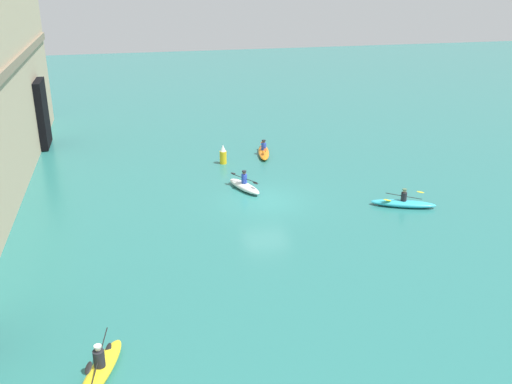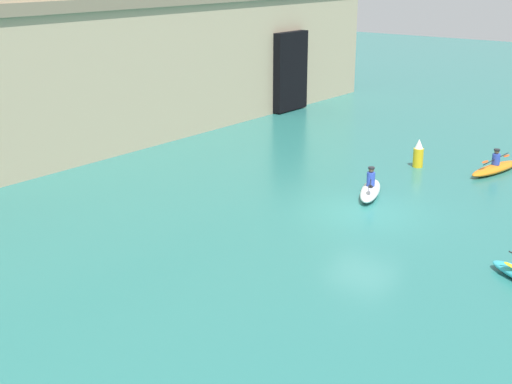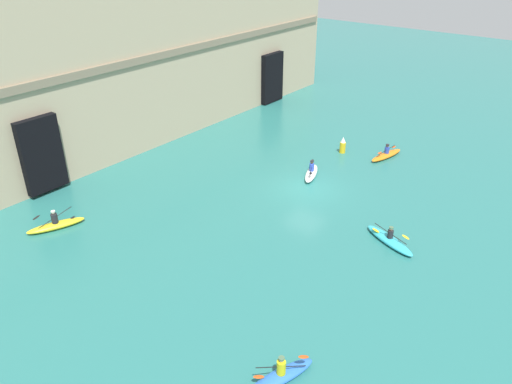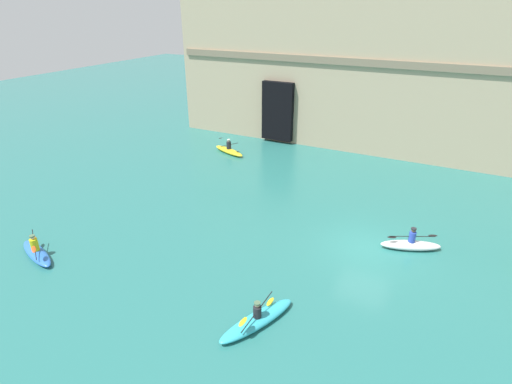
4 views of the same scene
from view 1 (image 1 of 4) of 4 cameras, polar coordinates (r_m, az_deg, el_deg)
The scene contains 6 objects.
ground_plane at distance 31.22m, azimuth 1.00°, elevation -0.85°, with size 120.00×120.00×0.00m, color #28706B.
kayak_yellow at distance 19.23m, azimuth -15.30°, elevation -16.74°, with size 3.20×1.77×1.14m.
kayak_orange at distance 38.80m, azimuth 0.77°, elevation 4.06°, with size 3.39×1.34×1.04m.
kayak_white at distance 32.61m, azimuth -1.18°, elevation 0.64°, with size 2.87×1.71×1.16m.
kayak_cyan at distance 31.34m, azimuth 14.51°, elevation -1.07°, with size 2.01×3.43×1.01m.
marker_buoy at distance 36.96m, azimuth -3.31°, elevation 3.72°, with size 0.45×0.45×1.26m.
Camera 1 is at (-27.97, 7.05, 11.95)m, focal length 40.00 mm.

